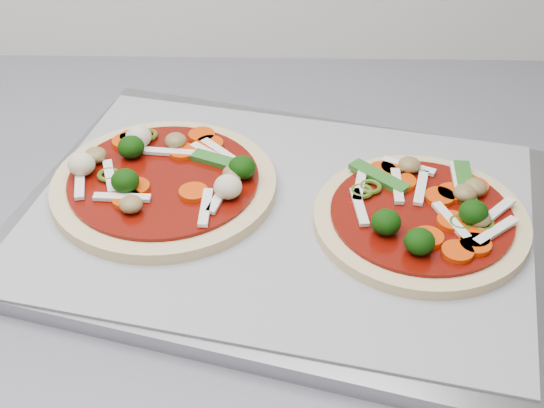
{
  "coord_description": "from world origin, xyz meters",
  "views": [
    {
      "loc": [
        -0.54,
        0.78,
        1.32
      ],
      "look_at": [
        -0.55,
        1.28,
        0.93
      ],
      "focal_mm": 50.0,
      "sensor_mm": 36.0,
      "label": 1
    }
  ],
  "objects": [
    {
      "name": "baking_tray",
      "position": [
        -0.54,
        1.29,
        0.91
      ],
      "size": [
        0.51,
        0.43,
        0.01
      ],
      "primitive_type": "cube",
      "rotation": [
        0.0,
        0.0,
        -0.26
      ],
      "color": "#95949A",
      "rests_on": "countertop"
    },
    {
      "name": "parchment",
      "position": [
        -0.54,
        1.29,
        0.92
      ],
      "size": [
        0.47,
        0.39,
        0.0
      ],
      "primitive_type": "cube",
      "rotation": [
        0.0,
        0.0,
        -0.22
      ],
      "color": "gray",
      "rests_on": "baking_tray"
    },
    {
      "name": "pizza_left",
      "position": [
        -0.65,
        1.31,
        0.93
      ],
      "size": [
        0.24,
        0.24,
        0.03
      ],
      "rotation": [
        0.0,
        0.0,
        -0.28
      ],
      "color": "#D9B886",
      "rests_on": "parchment"
    },
    {
      "name": "pizza_right",
      "position": [
        -0.42,
        1.27,
        0.93
      ],
      "size": [
        0.23,
        0.23,
        0.03
      ],
      "rotation": [
        0.0,
        0.0,
        -0.33
      ],
      "color": "#D9B886",
      "rests_on": "parchment"
    }
  ]
}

